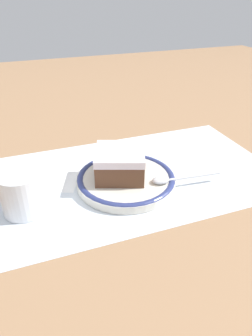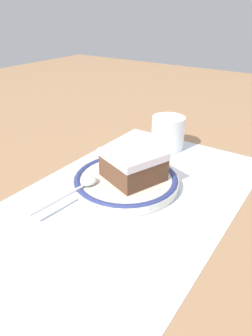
# 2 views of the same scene
# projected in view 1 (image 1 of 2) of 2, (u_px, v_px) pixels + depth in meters

# --- Properties ---
(ground_plane) EXTENTS (2.40, 2.40, 0.00)m
(ground_plane) POSITION_uv_depth(u_px,v_px,m) (137.00, 175.00, 0.62)
(ground_plane) COLOR #9E7551
(placemat) EXTENTS (0.56, 0.33, 0.00)m
(placemat) POSITION_uv_depth(u_px,v_px,m) (137.00, 174.00, 0.62)
(placemat) COLOR silver
(placemat) RESTS_ON ground_plane
(plate) EXTENTS (0.19, 0.19, 0.02)m
(plate) POSITION_uv_depth(u_px,v_px,m) (126.00, 179.00, 0.59)
(plate) COLOR silver
(plate) RESTS_ON placemat
(cake_slice) EXTENTS (0.12, 0.12, 0.05)m
(cake_slice) POSITION_uv_depth(u_px,v_px,m) (120.00, 163.00, 0.58)
(cake_slice) COLOR brown
(cake_slice) RESTS_ON plate
(spoon) EXTENTS (0.14, 0.03, 0.01)m
(spoon) POSITION_uv_depth(u_px,v_px,m) (170.00, 179.00, 0.57)
(spoon) COLOR silver
(spoon) RESTS_ON plate
(cup) EXTENTS (0.07, 0.07, 0.07)m
(cup) POSITION_uv_depth(u_px,v_px,m) (23.00, 195.00, 0.51)
(cup) COLOR white
(cup) RESTS_ON placemat
(napkin) EXTENTS (0.15, 0.17, 0.00)m
(napkin) POSITION_uv_depth(u_px,v_px,m) (53.00, 172.00, 0.63)
(napkin) COLOR white
(napkin) RESTS_ON placemat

